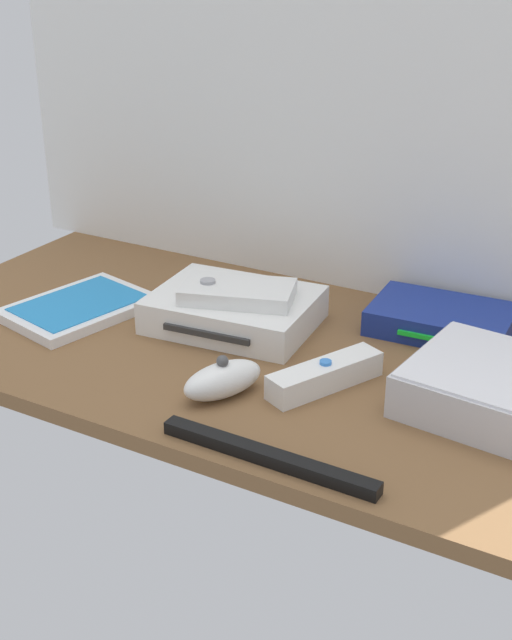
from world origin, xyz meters
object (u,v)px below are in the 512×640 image
at_px(remote_nunchuk, 223,380).
at_px(mini_computer, 490,387).
at_px(game_console, 234,310).
at_px(remote_wand, 325,375).
at_px(remote_classic_pad, 238,292).
at_px(sensor_bar, 268,456).
at_px(game_case, 79,307).
at_px(network_router, 441,319).

bearing_deg(remote_nunchuk, mini_computer, 49.33).
relative_size(game_console, remote_nunchuk, 2.05).
bearing_deg(remote_wand, remote_classic_pad, 178.51).
bearing_deg(sensor_bar, game_console, 127.23).
height_order(game_case, sensor_bar, game_case).
xyz_separation_m(remote_wand, remote_nunchuk, (-0.09, -0.08, 0.01)).
height_order(mini_computer, game_case, mini_computer).
bearing_deg(game_case, remote_wand, 9.56).
distance_m(mini_computer, sensor_bar, 0.27).
xyz_separation_m(mini_computer, network_router, (-0.11, 0.17, -0.01)).
relative_size(game_case, remote_wand, 1.45).
relative_size(remote_nunchuk, remote_classic_pad, 0.68).
relative_size(remote_nunchuk, sensor_bar, 0.46).
relative_size(mini_computer, sensor_bar, 0.78).
relative_size(remote_classic_pad, sensor_bar, 0.67).
height_order(mini_computer, sensor_bar, mini_computer).
bearing_deg(game_case, sensor_bar, -12.40).
relative_size(game_case, remote_nunchuk, 1.98).
distance_m(network_router, remote_wand, 0.22).
distance_m(game_console, remote_nunchuk, 0.19).
distance_m(mini_computer, remote_classic_pad, 0.35).
bearing_deg(mini_computer, remote_wand, -165.55).
bearing_deg(sensor_bar, network_router, 82.64).
xyz_separation_m(remote_nunchuk, remote_classic_pad, (-0.07, 0.16, 0.03)).
bearing_deg(remote_wand, sensor_bar, -59.34).
height_order(game_console, network_router, game_console).
distance_m(game_console, remote_classic_pad, 0.04).
bearing_deg(network_router, mini_computer, -60.07).
bearing_deg(sensor_bar, remote_wand, 96.06).
bearing_deg(remote_classic_pad, sensor_bar, -72.01).
distance_m(game_case, remote_classic_pad, 0.23).
relative_size(remote_wand, remote_classic_pad, 0.92).
relative_size(network_router, remote_nunchuk, 1.71).
distance_m(remote_nunchuk, sensor_bar, 0.14).
relative_size(network_router, sensor_bar, 0.78).
relative_size(game_console, mini_computer, 1.20).
height_order(game_console, remote_nunchuk, remote_nunchuk).
distance_m(mini_computer, remote_nunchuk, 0.30).
xyz_separation_m(network_router, remote_classic_pad, (-0.24, -0.13, 0.04)).
xyz_separation_m(mini_computer, sensor_bar, (-0.16, -0.21, -0.02)).
height_order(game_console, mini_computer, mini_computer).
height_order(network_router, remote_classic_pad, remote_classic_pad).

